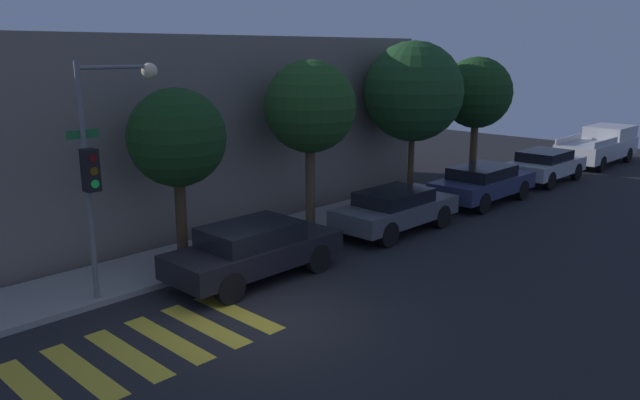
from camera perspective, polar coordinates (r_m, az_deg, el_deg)
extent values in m
plane|color=black|center=(13.25, -4.79, -11.02)|extent=(60.00, 60.00, 0.00)
cube|color=gray|center=(16.56, -14.95, -6.05)|extent=(26.00, 2.38, 0.14)
cube|color=slate|center=(19.90, -22.39, 5.23)|extent=(26.00, 6.00, 5.92)
cube|color=gold|center=(11.83, -24.83, -15.49)|extent=(0.45, 2.60, 0.00)
cube|color=gold|center=(12.11, -20.91, -14.41)|extent=(0.45, 2.60, 0.00)
cube|color=gold|center=(12.44, -17.21, -13.32)|extent=(0.45, 2.60, 0.00)
cube|color=gold|center=(12.82, -13.76, -12.25)|extent=(0.45, 2.60, 0.00)
cube|color=gold|center=(13.25, -10.54, -11.20)|extent=(0.45, 2.60, 0.00)
cube|color=gold|center=(13.72, -7.55, -10.19)|extent=(0.45, 2.60, 0.00)
cylinder|color=slate|center=(14.16, -20.49, 1.07)|extent=(0.12, 0.12, 5.29)
cube|color=black|center=(13.90, -20.25, 2.57)|extent=(0.30, 0.30, 0.90)
cylinder|color=#4C0C0C|center=(13.71, -20.05, 3.60)|extent=(0.18, 0.02, 0.18)
cylinder|color=#593D0A|center=(13.76, -19.96, 2.49)|extent=(0.18, 0.02, 0.18)
cylinder|color=#26E54C|center=(13.81, -19.87, 1.39)|extent=(0.18, 0.02, 0.18)
cube|color=#19662D|center=(13.98, -20.88, 5.65)|extent=(0.70, 0.02, 0.18)
cylinder|color=slate|center=(14.25, -18.27, 11.46)|extent=(1.67, 0.08, 0.08)
sphere|color=#F9E5B2|center=(14.66, -15.32, 11.31)|extent=(0.36, 0.36, 0.36)
cube|color=black|center=(15.37, -5.96, -4.87)|extent=(4.50, 1.75, 0.57)
cube|color=black|center=(15.15, -6.34, -3.09)|extent=(2.34, 1.54, 0.48)
cylinder|color=black|center=(16.89, -4.04, -4.14)|extent=(0.74, 0.22, 0.74)
cylinder|color=black|center=(15.82, -0.22, -5.35)|extent=(0.74, 0.22, 0.74)
cylinder|color=black|center=(15.27, -11.87, -6.36)|extent=(0.74, 0.22, 0.74)
cylinder|color=black|center=(14.08, -8.23, -7.95)|extent=(0.74, 0.22, 0.74)
cube|color=#4C5156|center=(19.34, 6.95, -1.04)|extent=(4.39, 1.73, 0.56)
cube|color=black|center=(19.14, 6.79, 0.30)|extent=(2.28, 1.52, 0.41)
cylinder|color=black|center=(20.91, 7.49, -0.73)|extent=(0.74, 0.22, 0.74)
cylinder|color=black|center=(20.07, 11.04, -1.49)|extent=(0.74, 0.22, 0.74)
cylinder|color=black|center=(18.86, 2.55, -2.21)|extent=(0.74, 0.22, 0.74)
cylinder|color=black|center=(17.92, 6.27, -3.14)|extent=(0.74, 0.22, 0.74)
cube|color=#2D3351|center=(23.64, 14.68, 1.34)|extent=(4.65, 1.84, 0.59)
cube|color=black|center=(23.45, 14.62, 2.51)|extent=(2.42, 1.62, 0.42)
cylinder|color=black|center=(25.33, 14.63, 1.46)|extent=(0.74, 0.22, 0.74)
cylinder|color=black|center=(24.59, 17.98, 0.87)|extent=(0.74, 0.22, 0.74)
cylinder|color=black|center=(22.91, 11.05, 0.39)|extent=(0.74, 0.22, 0.74)
cylinder|color=black|center=(22.09, 14.65, -0.30)|extent=(0.74, 0.22, 0.74)
cube|color=#B7BABF|center=(28.18, 19.87, 2.88)|extent=(4.23, 1.85, 0.58)
cube|color=black|center=(28.00, 19.86, 3.85)|extent=(2.20, 1.62, 0.41)
cylinder|color=black|center=(29.74, 19.42, 2.88)|extent=(0.74, 0.22, 0.74)
cylinder|color=black|center=(29.11, 22.39, 2.41)|extent=(0.74, 0.22, 0.74)
cylinder|color=black|center=(27.41, 17.10, 2.20)|extent=(0.74, 0.22, 0.74)
cylinder|color=black|center=(26.72, 20.27, 1.67)|extent=(0.74, 0.22, 0.74)
cube|color=#BCBCC1|center=(33.42, 23.99, 4.29)|extent=(5.65, 1.98, 0.80)
cube|color=#BCBCC1|center=(34.79, 25.00, 5.68)|extent=(2.54, 1.82, 0.60)
cube|color=#BCBCC1|center=(32.35, 21.75, 5.19)|extent=(2.83, 0.08, 0.28)
cube|color=#BCBCC1|center=(31.74, 24.66, 4.78)|extent=(2.83, 0.08, 0.28)
cylinder|color=black|center=(35.42, 23.56, 4.13)|extent=(0.74, 0.22, 0.74)
cylinder|color=black|center=(34.84, 26.32, 3.72)|extent=(0.74, 0.22, 0.74)
cylinder|color=black|center=(32.19, 21.33, 3.49)|extent=(0.74, 0.22, 0.74)
cylinder|color=black|center=(31.55, 24.33, 3.02)|extent=(0.74, 0.22, 0.74)
cylinder|color=#42301E|center=(16.49, -12.55, -1.81)|extent=(0.29, 0.29, 2.43)
sphere|color=#193D19|center=(16.06, -12.95, 5.60)|extent=(2.49, 2.49, 2.49)
cylinder|color=brown|center=(19.36, -0.89, 1.33)|extent=(0.31, 0.31, 2.78)
sphere|color=#234C1E|center=(18.99, -0.92, 8.55)|extent=(2.80, 2.80, 2.80)
cylinder|color=#4C3823|center=(23.33, 8.30, 3.18)|extent=(0.22, 0.22, 2.69)
sphere|color=#1E4721|center=(23.00, 8.53, 9.78)|extent=(3.59, 3.59, 3.59)
cylinder|color=brown|center=(27.00, 13.83, 4.35)|extent=(0.30, 0.30, 2.69)
sphere|color=#193D19|center=(26.74, 14.13, 9.50)|extent=(2.91, 2.91, 2.91)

